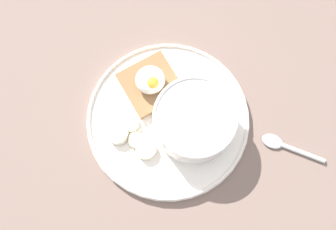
{
  "coord_description": "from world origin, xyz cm",
  "views": [
    {
      "loc": [
        -7.64,
        -14.96,
        64.3
      ],
      "look_at": [
        0.0,
        0.0,
        5.0
      ],
      "focal_mm": 40.0,
      "sensor_mm": 36.0,
      "label": 1
    }
  ],
  "objects": [
    {
      "name": "ground_plane",
      "position": [
        0.0,
        0.0,
        1.0
      ],
      "size": [
        120.0,
        120.0,
        2.0
      ],
      "primitive_type": "cube",
      "color": "#7A6458",
      "rests_on": "ground"
    },
    {
      "name": "plate",
      "position": [
        0.0,
        0.0,
        2.8
      ],
      "size": [
        27.75,
        27.75,
        1.6
      ],
      "color": "white",
      "rests_on": "ground_plane"
    },
    {
      "name": "oatmeal_bowl",
      "position": [
        3.18,
        -3.11,
        6.2
      ],
      "size": [
        13.37,
        13.37,
        6.23
      ],
      "color": "white",
      "rests_on": "plate"
    },
    {
      "name": "toast_slice",
      "position": [
        -0.13,
        6.52,
        3.77
      ],
      "size": [
        9.58,
        9.58,
        1.37
      ],
      "color": "olive",
      "rests_on": "plate"
    },
    {
      "name": "poached_egg",
      "position": [
        -0.09,
        6.38,
        6.09
      ],
      "size": [
        5.03,
        6.81,
        3.61
      ],
      "color": "white",
      "rests_on": "toast_slice"
    },
    {
      "name": "banana_slice_front",
      "position": [
        -6.45,
        -1.05,
        3.58
      ],
      "size": [
        3.82,
        3.84,
        1.37
      ],
      "color": "beige",
      "rests_on": "plate"
    },
    {
      "name": "banana_slice_left",
      "position": [
        -5.76,
        -3.26,
        3.7
      ],
      "size": [
        4.47,
        4.42,
        1.54
      ],
      "color": "beige",
      "rests_on": "plate"
    },
    {
      "name": "banana_slice_back",
      "position": [
        -5.99,
        1.75,
        3.54
      ],
      "size": [
        3.56,
        3.5,
        1.33
      ],
      "color": "beige",
      "rests_on": "plate"
    },
    {
      "name": "banana_slice_right",
      "position": [
        -8.74,
        1.14,
        3.7
      ],
      "size": [
        4.66,
        4.73,
        1.65
      ],
      "color": "#FCECC8",
      "rests_on": "plate"
    },
    {
      "name": "spoon",
      "position": [
        15.41,
        -13.16,
        2.4
      ],
      "size": [
        8.34,
        9.25,
        0.8
      ],
      "color": "silver",
      "rests_on": "ground_plane"
    }
  ]
}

